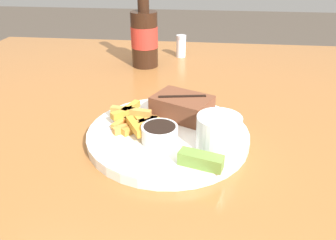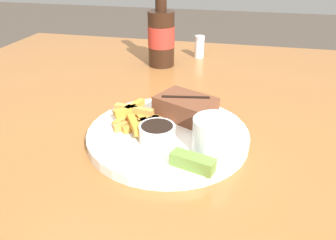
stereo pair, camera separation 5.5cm
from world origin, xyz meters
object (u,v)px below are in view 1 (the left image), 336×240
at_px(steak_portion, 182,106).
at_px(salt_shaker, 181,46).
at_px(dipping_sauce_cup, 160,133).
at_px(beer_bottle, 144,36).
at_px(dinner_plate, 168,135).
at_px(pickle_spear, 201,160).
at_px(coleslaw_cup, 219,130).
at_px(fork_utensil, 126,130).

distance_m(steak_portion, salt_shaker, 0.43).
distance_m(dipping_sauce_cup, beer_bottle, 0.44).
xyz_separation_m(dinner_plate, salt_shaker, (-0.02, 0.48, 0.02)).
xyz_separation_m(steak_portion, beer_bottle, (-0.13, 0.33, 0.05)).
height_order(dinner_plate, salt_shaker, salt_shaker).
bearing_deg(dipping_sauce_cup, beer_bottle, 103.15).
xyz_separation_m(dinner_plate, pickle_spear, (0.06, -0.10, 0.02)).
xyz_separation_m(coleslaw_cup, salt_shaker, (-0.10, 0.53, -0.01)).
xyz_separation_m(coleslaw_cup, pickle_spear, (-0.02, -0.05, -0.02)).
bearing_deg(pickle_spear, steak_portion, 104.11).
xyz_separation_m(steak_portion, coleslaw_cup, (0.06, -0.10, 0.01)).
relative_size(coleslaw_cup, beer_bottle, 0.29).
bearing_deg(pickle_spear, salt_shaker, 97.28).
bearing_deg(dipping_sauce_cup, salt_shaker, 90.78).
height_order(dinner_plate, dipping_sauce_cup, dipping_sauce_cup).
bearing_deg(salt_shaker, pickle_spear, -82.72).
xyz_separation_m(pickle_spear, salt_shaker, (-0.07, 0.58, 0.00)).
distance_m(fork_utensil, salt_shaker, 0.50).
distance_m(coleslaw_cup, beer_bottle, 0.47).
relative_size(coleslaw_cup, pickle_spear, 1.02).
height_order(coleslaw_cup, fork_utensil, coleslaw_cup).
relative_size(beer_bottle, salt_shaker, 3.64).
distance_m(beer_bottle, salt_shaker, 0.14).
bearing_deg(salt_shaker, dipping_sauce_cup, -89.22).
relative_size(fork_utensil, salt_shaker, 2.07).
bearing_deg(dinner_plate, pickle_spear, -58.99).
bearing_deg(beer_bottle, pickle_spear, -71.03).
xyz_separation_m(dinner_plate, beer_bottle, (-0.11, 0.39, 0.08)).
relative_size(dinner_plate, beer_bottle, 1.17).
distance_m(steak_portion, beer_bottle, 0.36).
height_order(fork_utensil, beer_bottle, beer_bottle).
relative_size(dinner_plate, salt_shaker, 4.24).
relative_size(coleslaw_cup, salt_shaker, 1.06).
xyz_separation_m(coleslaw_cup, dipping_sauce_cup, (-0.09, 0.00, -0.01)).
bearing_deg(dinner_plate, beer_bottle, 105.63).
distance_m(dinner_plate, salt_shaker, 0.48).
xyz_separation_m(pickle_spear, fork_utensil, (-0.13, 0.09, -0.01)).
bearing_deg(dinner_plate, salt_shaker, 91.90).
relative_size(steak_portion, dipping_sauce_cup, 2.09).
xyz_separation_m(steak_portion, dipping_sauce_cup, (-0.03, -0.10, -0.00)).
distance_m(pickle_spear, salt_shaker, 0.59).
bearing_deg(dipping_sauce_cup, coleslaw_cup, -2.94).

